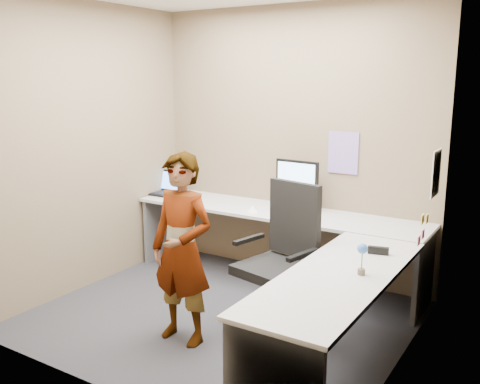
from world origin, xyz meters
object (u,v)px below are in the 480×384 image
Objects in this scene: office_chair at (280,272)px; desk at (288,247)px; person at (182,249)px; monitor at (297,178)px.

desk is at bearing 118.65° from office_chair.
desk is 2.55× the size of office_chair.
person is (-0.54, -0.56, 0.26)m from office_chair.
person is at bearing -117.77° from desk.
monitor is at bearing 122.46° from office_chair.
monitor is 0.31× the size of person.
person reaches higher than office_chair.
monitor reaches higher than office_chair.
desk is 0.99m from person.
monitor is at bearing 83.97° from person.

